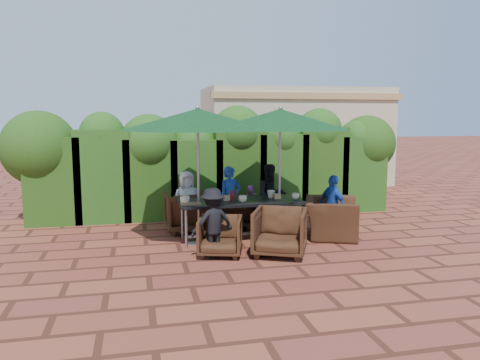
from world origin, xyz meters
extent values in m
plane|color=brown|center=(0.00, 0.00, 0.00)|extent=(80.00, 80.00, 0.00)
cube|color=black|center=(0.04, -0.02, 0.72)|extent=(2.25, 0.90, 0.05)
cube|color=gray|center=(0.04, -0.02, 0.12)|extent=(2.05, 0.05, 0.05)
cylinder|color=gray|center=(-0.99, -0.37, 0.35)|extent=(0.05, 0.05, 0.70)
cylinder|color=gray|center=(-0.99, 0.33, 0.35)|extent=(0.05, 0.05, 0.70)
cylinder|color=gray|center=(1.06, -0.37, 0.35)|extent=(0.05, 0.05, 0.70)
cylinder|color=gray|center=(1.06, 0.33, 0.35)|extent=(0.05, 0.05, 0.70)
cylinder|color=gray|center=(-0.73, -0.06, 0.01)|extent=(0.44, 0.44, 0.03)
cylinder|color=gray|center=(-0.73, -0.06, 1.20)|extent=(0.04, 0.04, 2.40)
cone|color=black|center=(-0.73, -0.06, 2.22)|extent=(2.69, 2.69, 0.38)
sphere|color=gray|center=(-0.73, -0.06, 2.42)|extent=(0.08, 0.08, 0.08)
cylinder|color=gray|center=(0.81, 0.02, 0.01)|extent=(0.44, 0.44, 0.03)
cylinder|color=gray|center=(0.81, 0.02, 1.20)|extent=(0.04, 0.04, 2.40)
cone|color=black|center=(0.81, 0.02, 2.22)|extent=(2.66, 2.66, 0.38)
sphere|color=gray|center=(0.81, 0.02, 2.42)|extent=(0.08, 0.08, 0.08)
imported|color=black|center=(-0.83, 0.85, 0.43)|extent=(0.86, 0.81, 0.86)
imported|color=black|center=(0.15, 1.01, 0.39)|extent=(0.90, 0.87, 0.78)
imported|color=black|center=(0.87, 0.84, 0.39)|extent=(0.86, 0.82, 0.79)
imported|color=black|center=(-0.49, -0.88, 0.36)|extent=(0.84, 0.81, 0.71)
imported|color=black|center=(0.47, -1.09, 0.43)|extent=(1.08, 1.06, 0.86)
imported|color=black|center=(1.78, -0.14, 0.48)|extent=(1.09, 1.30, 0.97)
imported|color=silver|center=(-0.84, 0.86, 0.60)|extent=(0.65, 0.46, 1.21)
imported|color=#204BAD|center=(0.03, 0.83, 0.64)|extent=(0.55, 0.49, 1.28)
imported|color=black|center=(0.89, 0.87, 0.65)|extent=(0.66, 0.45, 1.30)
imported|color=black|center=(-0.61, -0.90, 0.57)|extent=(0.79, 0.52, 1.13)
imported|color=#204BAD|center=(1.83, -0.10, 0.59)|extent=(0.55, 0.76, 1.17)
imported|color=#F25576|center=(-0.30, 1.02, 0.40)|extent=(0.33, 0.29, 0.80)
imported|color=#A34EAA|center=(0.53, 1.07, 0.42)|extent=(0.33, 0.28, 0.85)
imported|color=green|center=(1.77, 4.16, 0.91)|extent=(1.81, 1.22, 1.82)
imported|color=#F25576|center=(2.51, 4.32, 0.93)|extent=(0.98, 0.71, 1.86)
imported|color=#96979E|center=(3.62, 4.36, 0.85)|extent=(1.10, 1.14, 1.70)
imported|color=beige|center=(-0.98, -0.14, 0.82)|extent=(0.17, 0.17, 0.14)
imported|color=beige|center=(-0.53, 0.03, 0.82)|extent=(0.16, 0.16, 0.15)
imported|color=beige|center=(0.05, -0.21, 0.81)|extent=(0.15, 0.15, 0.12)
imported|color=beige|center=(0.66, 0.10, 0.82)|extent=(0.15, 0.15, 0.14)
imported|color=beige|center=(1.06, -0.15, 0.81)|extent=(0.15, 0.15, 0.12)
cylinder|color=#B20C0A|center=(-0.11, 0.04, 0.83)|extent=(0.04, 0.04, 0.17)
cylinder|color=#4C230C|center=(-0.03, 0.06, 0.83)|extent=(0.04, 0.04, 0.17)
cube|color=#906745|center=(-0.89, -0.21, 0.76)|extent=(0.35, 0.25, 0.02)
cube|color=tan|center=(-0.21, -0.01, 0.80)|extent=(0.12, 0.06, 0.10)
cube|color=tan|center=(0.75, -0.04, 0.80)|extent=(0.12, 0.06, 0.10)
cube|color=#18340E|center=(-3.50, 2.30, 0.92)|extent=(1.15, 0.95, 1.85)
sphere|color=#18340E|center=(-3.50, 2.30, 1.75)|extent=(0.90, 0.90, 0.90)
cube|color=#18340E|center=(-2.50, 2.30, 1.00)|extent=(1.15, 0.95, 1.99)
sphere|color=#18340E|center=(-2.50, 2.30, 1.89)|extent=(0.97, 0.97, 0.97)
cube|color=#18340E|center=(-1.50, 2.30, 0.89)|extent=(1.15, 0.95, 1.79)
sphere|color=#18340E|center=(-1.50, 2.30, 1.69)|extent=(1.29, 1.29, 1.29)
cube|color=#18340E|center=(-0.50, 2.30, 0.88)|extent=(1.15, 0.95, 1.76)
sphere|color=#18340E|center=(-0.50, 2.30, 1.66)|extent=(0.98, 0.98, 0.98)
cube|color=#18340E|center=(0.50, 2.30, 1.01)|extent=(1.15, 0.95, 2.02)
sphere|color=#18340E|center=(0.50, 2.30, 1.92)|extent=(1.22, 1.22, 1.22)
cube|color=#18340E|center=(1.50, 2.30, 0.93)|extent=(1.15, 0.95, 1.86)
sphere|color=#18340E|center=(1.50, 2.30, 1.76)|extent=(1.08, 1.08, 1.08)
cube|color=#18340E|center=(2.50, 2.30, 1.01)|extent=(1.15, 0.95, 2.02)
sphere|color=#18340E|center=(2.50, 2.30, 1.92)|extent=(1.10, 1.10, 1.10)
cube|color=#18340E|center=(3.50, 2.30, 0.90)|extent=(1.15, 0.95, 1.79)
sphere|color=#18340E|center=(3.50, 2.30, 1.69)|extent=(0.98, 0.98, 0.98)
sphere|color=#18340E|center=(-3.80, 2.40, 1.60)|extent=(1.60, 1.60, 1.60)
sphere|color=#18340E|center=(3.80, 2.40, 1.60)|extent=(1.40, 1.40, 1.40)
cube|color=beige|center=(3.50, 7.00, 1.60)|extent=(6.00, 3.00, 3.20)
cube|color=tan|center=(3.50, 5.55, 2.90)|extent=(6.20, 0.25, 0.20)
camera|label=1|loc=(-1.80, -8.24, 2.27)|focal=35.00mm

